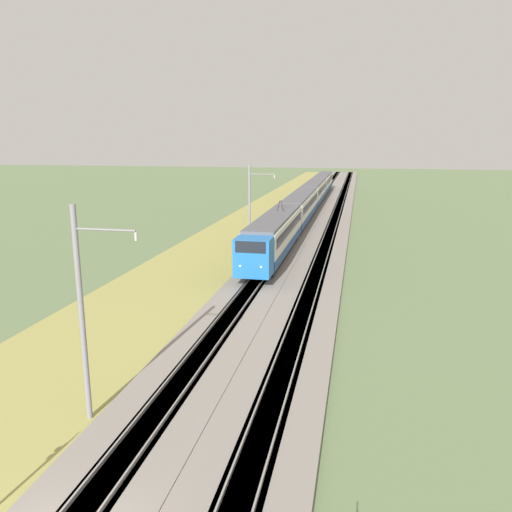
# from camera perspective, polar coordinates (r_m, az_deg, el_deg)

# --- Properties ---
(ballast_main) EXTENTS (240.00, 4.40, 0.30)m
(ballast_main) POSITION_cam_1_polar(r_m,az_deg,el_deg) (61.28, 4.42, 2.86)
(ballast_main) COLOR gray
(ballast_main) RESTS_ON ground
(ballast_adjacent) EXTENTS (240.00, 4.40, 0.30)m
(ballast_adjacent) POSITION_cam_1_polar(r_m,az_deg,el_deg) (60.89, 8.52, 2.69)
(ballast_adjacent) COLOR gray
(ballast_adjacent) RESTS_ON ground
(track_main) EXTENTS (240.00, 1.57, 0.45)m
(track_main) POSITION_cam_1_polar(r_m,az_deg,el_deg) (61.27, 4.42, 2.87)
(track_main) COLOR #4C4238
(track_main) RESTS_ON ground
(track_adjacent) EXTENTS (240.00, 1.57, 0.45)m
(track_adjacent) POSITION_cam_1_polar(r_m,az_deg,el_deg) (60.89, 8.52, 2.70)
(track_adjacent) COLOR #4C4238
(track_adjacent) RESTS_ON ground
(grass_verge) EXTENTS (240.00, 11.06, 0.12)m
(grass_verge) POSITION_cam_1_polar(r_m,az_deg,el_deg) (62.26, -0.87, 2.98)
(grass_verge) COLOR #99934C
(grass_verge) RESTS_ON ground
(passenger_train) EXTENTS (82.28, 2.86, 5.22)m
(passenger_train) POSITION_cam_1_polar(r_m,az_deg,el_deg) (76.72, 5.99, 6.62)
(passenger_train) COLOR blue
(passenger_train) RESTS_ON ground
(catenary_mast_near) EXTENTS (0.22, 2.56, 8.68)m
(catenary_mast_near) POSITION_cam_1_polar(r_m,az_deg,el_deg) (20.16, -19.18, -6.31)
(catenary_mast_near) COLOR slate
(catenary_mast_near) RESTS_ON ground
(catenary_mast_mid) EXTENTS (0.22, 2.56, 8.79)m
(catenary_mast_mid) POSITION_cam_1_polar(r_m,az_deg,el_deg) (47.53, -0.70, 5.31)
(catenary_mast_mid) COLOR slate
(catenary_mast_mid) RESTS_ON ground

